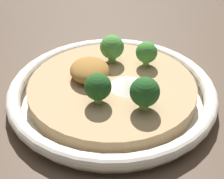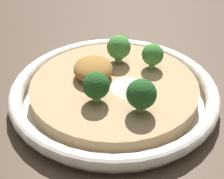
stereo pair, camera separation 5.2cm
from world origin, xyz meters
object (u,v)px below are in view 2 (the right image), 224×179
(risotto_bowl, at_px, (112,91))
(broccoli_left, at_px, (94,86))
(broccoli_front_right, at_px, (151,55))
(broccoli_right, at_px, (117,48))
(broccoli_front_left, at_px, (139,95))

(risotto_bowl, relative_size, broccoli_left, 7.04)
(broccoli_left, height_order, broccoli_front_right, broccoli_left)
(risotto_bowl, relative_size, broccoli_right, 6.78)
(broccoli_left, relative_size, broccoli_front_left, 0.93)
(broccoli_front_right, bearing_deg, broccoli_left, 136.44)
(risotto_bowl, bearing_deg, broccoli_front_left, -151.51)
(risotto_bowl, xyz_separation_m, broccoli_front_left, (-0.07, -0.04, 0.04))
(risotto_bowl, xyz_separation_m, broccoli_front_right, (0.04, -0.06, 0.04))
(broccoli_right, bearing_deg, risotto_bowl, 173.41)
(broccoli_left, xyz_separation_m, broccoli_front_right, (0.09, -0.08, -0.00))
(broccoli_front_left, relative_size, broccoli_front_right, 1.17)
(risotto_bowl, distance_m, broccoli_right, 0.08)
(risotto_bowl, xyz_separation_m, broccoli_right, (0.06, -0.01, 0.04))
(risotto_bowl, relative_size, broccoli_front_right, 7.64)
(risotto_bowl, distance_m, broccoli_front_right, 0.08)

